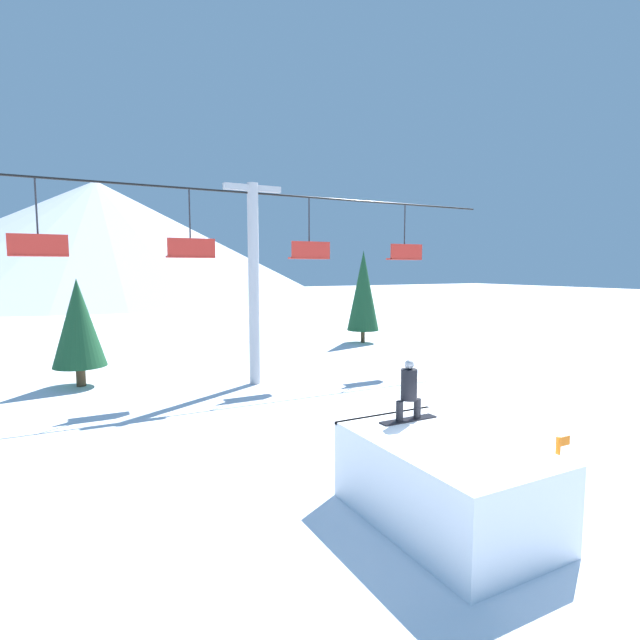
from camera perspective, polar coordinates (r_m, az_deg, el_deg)
The scene contains 8 objects.
ground_plane at distance 10.33m, azimuth 17.57°, elevation -22.04°, with size 220.00×220.00×0.00m, color white.
mountain_ridge at distance 94.72m, azimuth -24.05°, elevation 8.46°, with size 76.88×76.88×19.54m.
snow_ramp at distance 10.10m, azimuth 13.95°, elevation -17.54°, with size 2.47×3.96×1.60m.
snowboarder at distance 10.70m, azimuth 10.12°, elevation -7.94°, with size 1.33×0.34×1.30m.
chairlift at distance 20.57m, azimuth -7.58°, elevation 6.16°, with size 23.87×0.45×8.19m.
pine_tree_near at distance 22.34m, azimuth -25.91°, elevation -0.32°, with size 2.07×2.07×4.39m.
pine_tree_far at distance 32.07m, azimuth 4.96°, elevation 3.35°, with size 2.04×2.04×5.91m.
trail_marker at distance 11.96m, azimuth 25.54°, elevation -14.69°, with size 0.41×0.10×1.30m.
Camera 1 is at (-6.60, -6.32, 4.80)m, focal length 28.00 mm.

